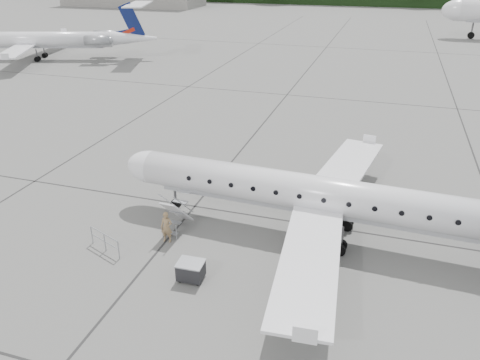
% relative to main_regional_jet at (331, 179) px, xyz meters
% --- Properties ---
extents(ground, '(320.00, 320.00, 0.00)m').
position_rel_main_regional_jet_xyz_m(ground, '(-1.11, -2.39, -3.37)').
color(ground, slate).
rests_on(ground, ground).
extents(main_regional_jet, '(27.18, 20.18, 6.74)m').
position_rel_main_regional_jet_xyz_m(main_regional_jet, '(0.00, 0.00, 0.00)').
color(main_regional_jet, white).
rests_on(main_regional_jet, ground).
extents(airstair, '(0.95, 2.16, 2.11)m').
position_rel_main_regional_jet_xyz_m(airstair, '(-7.75, -1.68, -2.32)').
color(airstair, white).
rests_on(airstair, ground).
extents(passenger, '(0.66, 0.47, 1.69)m').
position_rel_main_regional_jet_xyz_m(passenger, '(-7.81, -2.89, -2.53)').
color(passenger, '#8C704C').
rests_on(passenger, ground).
extents(safety_railing, '(2.07, 0.90, 1.00)m').
position_rel_main_regional_jet_xyz_m(safety_railing, '(-10.39, -4.62, -2.87)').
color(safety_railing, '#94989D').
rests_on(safety_railing, ground).
extents(baggage_cart, '(1.18, 0.97, 0.99)m').
position_rel_main_regional_jet_xyz_m(baggage_cart, '(-5.39, -5.48, -2.88)').
color(baggage_cart, black).
rests_on(baggage_cart, ground).
extents(bg_regional_left, '(33.95, 28.69, 7.60)m').
position_rel_main_regional_jet_xyz_m(bg_regional_left, '(-46.24, 34.17, 0.43)').
color(bg_regional_left, white).
rests_on(bg_regional_left, ground).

